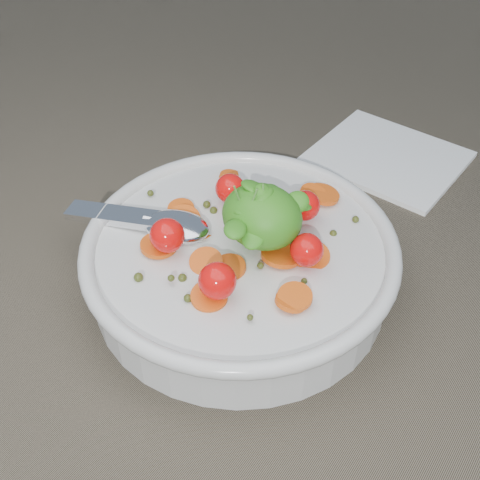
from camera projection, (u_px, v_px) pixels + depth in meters
The scene contains 3 objects.
ground at pixel (232, 300), 0.51m from camera, with size 6.00×6.00×0.00m, color brown.
bowl at pixel (240, 260), 0.50m from camera, with size 0.28×0.26×0.11m.
napkin at pixel (387, 157), 0.66m from camera, with size 0.15×0.13×0.01m, color white.
Camera 1 is at (0.20, -0.28, 0.38)m, focal length 45.00 mm.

